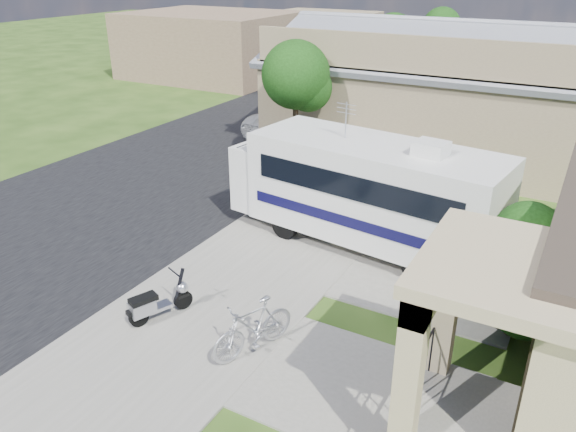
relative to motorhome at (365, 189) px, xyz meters
The scene contains 18 objects.
ground 4.73m from the motorhome, 99.47° to the right, with size 120.00×120.00×0.00m, color #1F3A0F.
street_slab 10.09m from the motorhome, 145.74° to the left, with size 9.00×80.00×0.02m, color black.
sidewalk_slab 6.08m from the motorhome, 107.17° to the left, with size 4.00×80.00×0.06m, color slate.
driveway_slab 1.76m from the motorhome, ahead, with size 7.00×6.00×0.05m, color slate.
walk_slab 6.06m from the motorhome, 67.20° to the right, with size 4.00×3.00×0.05m, color slate.
warehouse 9.61m from the motorhome, 94.38° to the left, with size 12.50×8.40×5.04m.
distant_bldg_far 24.99m from the motorhome, 135.20° to the left, with size 10.00×8.00×4.00m, color brown.
distant_bldg_near 33.53m from the motorhome, 117.99° to the left, with size 8.00×7.00×3.20m, color #7B674D.
street_tree_a 6.64m from the motorhome, 133.57° to the left, with size 2.44×2.40×4.58m.
street_tree_b 15.42m from the motorhome, 106.82° to the left, with size 2.44×2.40×4.73m.
street_tree_c 24.12m from the motorhome, 100.61° to the left, with size 2.44×2.40×4.42m.
motorhome is the anchor object (origin of this frame).
shrub 4.85m from the motorhome, 28.26° to the right, with size 2.41×2.30×2.96m.
scooter 6.09m from the motorhome, 114.03° to the right, with size 0.80×1.43×0.98m.
bicycle 5.49m from the motorhome, 90.58° to the right, with size 0.52×1.86×1.12m, color #AAAAB2.
pickup_truck 10.56m from the motorhome, 127.82° to the left, with size 2.45×5.31×1.48m, color beige.
van 17.77m from the motorhome, 115.03° to the left, with size 2.49×6.14×1.78m, color beige.
garden_hose 5.90m from the motorhome, 58.65° to the right, with size 0.37×0.37×0.17m, color #166B15.
Camera 1 is at (5.58, -8.44, 7.04)m, focal length 35.00 mm.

